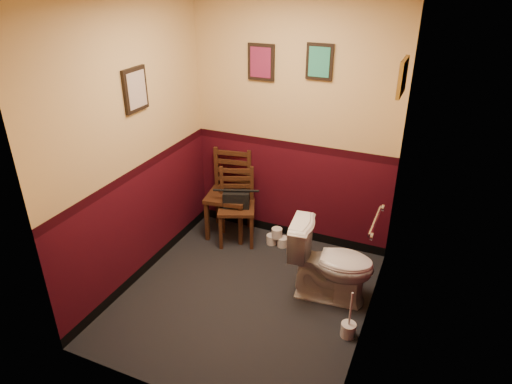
# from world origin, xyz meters

# --- Properties ---
(floor) EXTENTS (2.20, 2.40, 0.00)m
(floor) POSITION_xyz_m (0.00, 0.00, 0.00)
(floor) COLOR black
(floor) RESTS_ON ground
(wall_back) EXTENTS (2.20, 0.00, 2.70)m
(wall_back) POSITION_xyz_m (0.00, 1.20, 1.35)
(wall_back) COLOR #3D0913
(wall_back) RESTS_ON ground
(wall_front) EXTENTS (2.20, 0.00, 2.70)m
(wall_front) POSITION_xyz_m (0.00, -1.20, 1.35)
(wall_front) COLOR #3D0913
(wall_front) RESTS_ON ground
(wall_left) EXTENTS (0.00, 2.40, 2.70)m
(wall_left) POSITION_xyz_m (-1.10, 0.00, 1.35)
(wall_left) COLOR #3D0913
(wall_left) RESTS_ON ground
(wall_right) EXTENTS (0.00, 2.40, 2.70)m
(wall_right) POSITION_xyz_m (1.10, 0.00, 1.35)
(wall_right) COLOR #3D0913
(wall_right) RESTS_ON ground
(grab_bar) EXTENTS (0.05, 0.56, 0.06)m
(grab_bar) POSITION_xyz_m (1.07, 0.25, 0.95)
(grab_bar) COLOR silver
(grab_bar) RESTS_ON wall_right
(framed_print_back_a) EXTENTS (0.28, 0.04, 0.36)m
(framed_print_back_a) POSITION_xyz_m (-0.35, 1.18, 1.95)
(framed_print_back_a) COLOR black
(framed_print_back_a) RESTS_ON wall_back
(framed_print_back_b) EXTENTS (0.26, 0.04, 0.34)m
(framed_print_back_b) POSITION_xyz_m (0.25, 1.18, 2.00)
(framed_print_back_b) COLOR black
(framed_print_back_b) RESTS_ON wall_back
(framed_print_left) EXTENTS (0.04, 0.30, 0.38)m
(framed_print_left) POSITION_xyz_m (-1.08, 0.10, 1.85)
(framed_print_left) COLOR black
(framed_print_left) RESTS_ON wall_left
(framed_print_right) EXTENTS (0.04, 0.34, 0.28)m
(framed_print_right) POSITION_xyz_m (1.08, 0.60, 2.05)
(framed_print_right) COLOR olive
(framed_print_right) RESTS_ON wall_right
(toilet) EXTENTS (0.82, 0.52, 0.76)m
(toilet) POSITION_xyz_m (0.72, 0.33, 0.38)
(toilet) COLOR white
(toilet) RESTS_ON floor
(toilet_brush) EXTENTS (0.13, 0.13, 0.46)m
(toilet_brush) POSITION_xyz_m (1.01, -0.11, 0.07)
(toilet_brush) COLOR silver
(toilet_brush) RESTS_ON floor
(chair_left) EXTENTS (0.53, 0.53, 0.98)m
(chair_left) POSITION_xyz_m (-0.66, 1.01, 0.49)
(chair_left) COLOR #3E2112
(chair_left) RESTS_ON floor
(chair_right) EXTENTS (0.51, 0.51, 0.84)m
(chair_right) POSITION_xyz_m (-0.51, 0.89, 0.42)
(chair_right) COLOR #3E2112
(chair_right) RESTS_ON floor
(handbag) EXTENTS (0.32, 0.23, 0.21)m
(handbag) POSITION_xyz_m (-0.50, 0.86, 0.53)
(handbag) COLOR black
(handbag) RESTS_ON chair_right
(tp_stack) EXTENTS (0.25, 0.13, 0.21)m
(tp_stack) POSITION_xyz_m (-0.05, 0.95, 0.09)
(tp_stack) COLOR silver
(tp_stack) RESTS_ON floor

